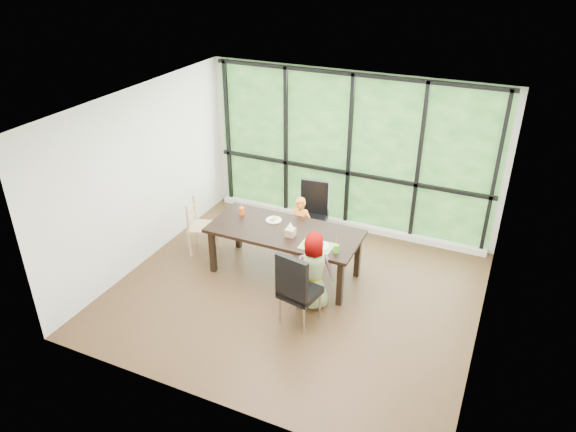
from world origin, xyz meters
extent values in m
plane|color=black|center=(0.00, 0.00, 0.00)|extent=(5.00, 5.00, 0.00)
plane|color=silver|center=(0.00, 2.25, 1.35)|extent=(5.00, 0.00, 5.00)
cube|color=#1C481C|center=(0.00, 2.23, 1.35)|extent=(4.80, 0.02, 2.65)
cube|color=silver|center=(0.00, 2.15, 0.05)|extent=(4.80, 0.12, 0.10)
cube|color=black|center=(-0.34, 0.38, 0.38)|extent=(2.29, 1.16, 0.75)
cube|color=black|center=(-0.30, 1.32, 0.54)|extent=(0.50, 0.50, 1.08)
cube|color=black|center=(0.31, -0.57, 0.54)|extent=(0.53, 0.53, 1.08)
cube|color=tan|center=(-1.79, 0.41, 0.45)|extent=(0.50, 0.51, 0.90)
imported|color=orange|center=(-0.34, 0.97, 0.50)|extent=(0.37, 0.25, 1.00)
imported|color=slate|center=(0.32, -0.17, 0.56)|extent=(0.65, 0.55, 1.13)
cube|color=tan|center=(0.25, 0.15, 0.75)|extent=(0.45, 0.33, 0.01)
cylinder|color=white|center=(-0.61, 0.57, 0.76)|extent=(0.24, 0.24, 0.02)
cylinder|color=white|center=(0.30, 0.16, 0.76)|extent=(0.25, 0.25, 0.02)
cylinder|color=#EB5A12|center=(-1.14, 0.54, 0.81)|extent=(0.08, 0.08, 0.12)
cylinder|color=#53C924|center=(0.55, 0.10, 0.81)|extent=(0.07, 0.07, 0.12)
cube|color=tan|center=(-0.19, 0.26, 0.81)|extent=(0.13, 0.13, 0.11)
cylinder|color=white|center=(-1.14, 0.54, 0.91)|extent=(0.01, 0.04, 0.20)
cylinder|color=pink|center=(0.55, 0.10, 0.91)|extent=(0.01, 0.04, 0.20)
cone|color=white|center=(-0.19, 0.26, 0.92)|extent=(0.12, 0.12, 0.11)
camera|label=1|loc=(2.51, -5.79, 4.58)|focal=33.44mm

